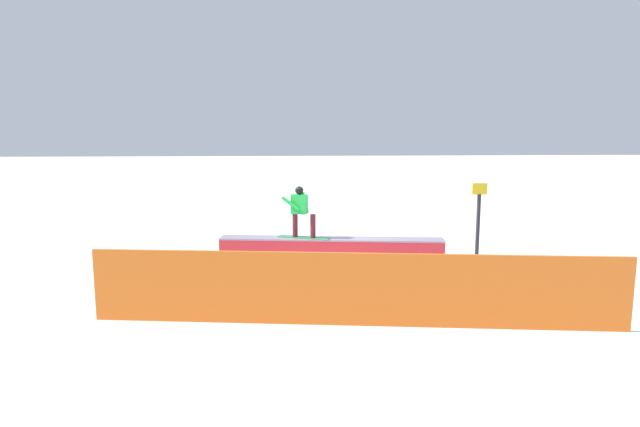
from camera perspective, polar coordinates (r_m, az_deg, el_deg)
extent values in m
plane|color=white|center=(14.19, 1.18, -4.90)|extent=(120.00, 120.00, 0.00)
cube|color=red|center=(14.13, 1.18, -3.85)|extent=(5.89, 1.26, 0.53)
cube|color=red|center=(14.16, 1.18, -4.37)|extent=(5.91, 1.27, 0.13)
cube|color=#94869E|center=(14.07, 1.19, -2.72)|extent=(5.90, 1.32, 0.04)
cube|color=green|center=(14.11, -1.72, -2.57)|extent=(1.41, 0.80, 0.01)
cylinder|color=maroon|center=(14.14, -2.68, -1.24)|extent=(0.18, 0.18, 0.62)
cylinder|color=maroon|center=(13.97, -0.76, -1.35)|extent=(0.18, 0.18, 0.62)
cube|color=green|center=(14.01, -2.22, 1.01)|extent=(0.46, 0.37, 0.51)
sphere|color=black|center=(13.96, -2.23, 2.48)|extent=(0.22, 0.22, 0.22)
cylinder|color=green|center=(13.92, -3.16, 1.06)|extent=(0.50, 0.28, 0.38)
cylinder|color=green|center=(14.12, -1.61, 1.18)|extent=(0.23, 0.16, 0.56)
cube|color=orange|center=(9.33, 3.80, -8.10)|extent=(9.21, 1.26, 1.29)
cylinder|color=#262628|center=(14.81, 16.51, -1.31)|extent=(0.10, 0.10, 1.70)
cube|color=yellow|center=(14.68, 16.68, 2.54)|extent=(0.40, 0.04, 0.30)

